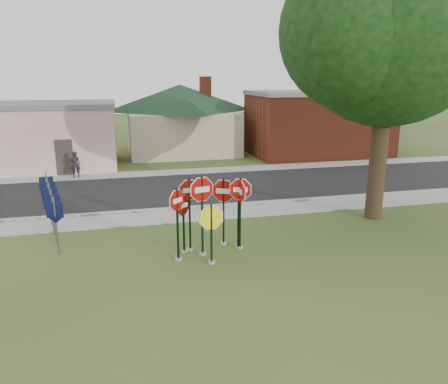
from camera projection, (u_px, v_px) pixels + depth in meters
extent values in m
plane|color=#2E4A1B|center=(220.00, 269.00, 13.54)|extent=(120.00, 120.00, 0.00)
cube|color=#97978F|center=(191.00, 215.00, 18.70)|extent=(60.00, 1.60, 0.06)
cube|color=black|center=(177.00, 190.00, 22.93)|extent=(60.00, 7.00, 0.04)
cube|color=#97978F|center=(167.00, 173.00, 26.96)|extent=(60.00, 1.60, 0.06)
cube|color=#97978F|center=(187.00, 208.00, 19.63)|extent=(60.00, 0.20, 0.14)
cylinder|color=gray|center=(203.00, 254.00, 14.66)|extent=(0.24, 0.24, 0.08)
cube|color=black|center=(202.00, 216.00, 14.32)|extent=(0.07, 0.06, 2.72)
cylinder|color=white|center=(202.00, 189.00, 14.09)|extent=(1.10, 0.33, 1.14)
cylinder|color=maroon|center=(202.00, 189.00, 14.09)|extent=(1.02, 0.31, 1.05)
cube|color=white|center=(202.00, 189.00, 14.09)|extent=(0.51, 0.16, 0.18)
cylinder|color=gray|center=(212.00, 262.00, 13.99)|extent=(0.24, 0.24, 0.08)
cube|color=black|center=(211.00, 234.00, 13.75)|extent=(0.06, 0.05, 1.97)
cylinder|color=white|center=(211.00, 218.00, 13.61)|extent=(1.10, 0.09, 1.11)
cylinder|color=#FFF017|center=(211.00, 218.00, 13.61)|extent=(1.02, 0.09, 1.02)
cylinder|color=gray|center=(179.00, 259.00, 14.22)|extent=(0.24, 0.24, 0.08)
cube|color=black|center=(178.00, 225.00, 13.92)|extent=(0.08, 0.08, 2.43)
cylinder|color=white|center=(177.00, 200.00, 13.71)|extent=(0.71, 0.69, 0.97)
cylinder|color=maroon|center=(177.00, 200.00, 13.71)|extent=(0.66, 0.64, 0.90)
cube|color=white|center=(177.00, 200.00, 13.71)|extent=(0.33, 0.32, 0.16)
cylinder|color=gray|center=(240.00, 247.00, 15.19)|extent=(0.24, 0.24, 0.08)
cube|color=black|center=(240.00, 214.00, 14.88)|extent=(0.07, 0.07, 2.54)
cylinder|color=white|center=(240.00, 190.00, 14.66)|extent=(0.99, 0.35, 1.05)
cylinder|color=maroon|center=(240.00, 190.00, 14.66)|extent=(0.92, 0.33, 0.97)
cube|color=white|center=(240.00, 190.00, 14.66)|extent=(0.46, 0.17, 0.17)
cylinder|color=gray|center=(224.00, 243.00, 15.58)|extent=(0.24, 0.24, 0.08)
cube|color=black|center=(224.00, 212.00, 15.28)|extent=(0.08, 0.07, 2.41)
cylinder|color=white|center=(224.00, 191.00, 15.08)|extent=(1.01, 0.50, 1.12)
cylinder|color=maroon|center=(224.00, 191.00, 15.08)|extent=(0.94, 0.46, 1.04)
cube|color=white|center=(224.00, 191.00, 15.08)|extent=(0.47, 0.23, 0.18)
cylinder|color=gray|center=(190.00, 249.00, 15.03)|extent=(0.24, 0.24, 0.08)
cube|color=black|center=(190.00, 215.00, 14.71)|extent=(0.07, 0.06, 2.55)
cylinder|color=white|center=(189.00, 190.00, 14.48)|extent=(0.98, 0.12, 0.98)
cylinder|color=maroon|center=(189.00, 190.00, 14.48)|extent=(0.91, 0.12, 0.91)
cube|color=white|center=(189.00, 190.00, 14.48)|extent=(0.45, 0.06, 0.16)
cylinder|color=gray|center=(238.00, 246.00, 15.27)|extent=(0.24, 0.24, 0.08)
cube|color=black|center=(238.00, 213.00, 14.96)|extent=(0.06, 0.07, 2.50)
cylinder|color=white|center=(239.00, 191.00, 14.76)|extent=(0.34, 1.09, 1.13)
cylinder|color=maroon|center=(239.00, 191.00, 14.76)|extent=(0.32, 1.01, 1.05)
cube|color=white|center=(239.00, 191.00, 14.76)|extent=(0.16, 0.50, 0.18)
cylinder|color=gray|center=(184.00, 251.00, 14.85)|extent=(0.24, 0.24, 0.08)
cube|color=black|center=(184.00, 224.00, 14.59)|extent=(0.08, 0.08, 2.07)
cylinder|color=white|center=(183.00, 205.00, 14.43)|extent=(0.68, 0.72, 0.97)
cylinder|color=maroon|center=(183.00, 205.00, 14.43)|extent=(0.63, 0.67, 0.90)
cube|color=white|center=(183.00, 205.00, 14.43)|extent=(0.31, 0.33, 0.16)
cube|color=#59595E|center=(56.00, 226.00, 14.49)|extent=(0.05, 0.05, 2.00)
cube|color=black|center=(55.00, 210.00, 14.35)|extent=(0.55, 0.13, 0.55)
cone|color=black|center=(56.00, 220.00, 14.44)|extent=(0.65, 0.65, 0.25)
cube|color=#59595E|center=(54.00, 217.00, 15.38)|extent=(0.05, 0.05, 2.00)
cube|color=black|center=(52.00, 202.00, 15.24)|extent=(0.55, 0.09, 0.55)
cone|color=black|center=(53.00, 212.00, 15.33)|extent=(0.62, 0.62, 0.25)
cube|color=#59595E|center=(52.00, 209.00, 16.28)|extent=(0.05, 0.05, 2.00)
cube|color=black|center=(50.00, 195.00, 16.13)|extent=(0.55, 0.05, 0.55)
cone|color=black|center=(51.00, 204.00, 16.22)|extent=(0.58, 0.58, 0.25)
cube|color=#59595E|center=(50.00, 202.00, 17.17)|extent=(0.05, 0.05, 2.00)
cube|color=black|center=(48.00, 189.00, 17.03)|extent=(0.55, 0.05, 0.55)
cone|color=black|center=(49.00, 197.00, 17.12)|extent=(0.58, 0.58, 0.25)
cube|color=#59595E|center=(48.00, 196.00, 18.06)|extent=(0.05, 0.05, 2.00)
cube|color=black|center=(46.00, 183.00, 17.92)|extent=(0.55, 0.09, 0.55)
cone|color=black|center=(47.00, 191.00, 18.01)|extent=(0.62, 0.62, 0.25)
cube|color=silver|center=(19.00, 138.00, 27.87)|extent=(12.00, 6.00, 4.00)
cube|color=slate|center=(15.00, 105.00, 27.35)|extent=(12.20, 6.20, 0.30)
cube|color=#332D28|center=(65.00, 158.00, 25.99)|extent=(1.00, 0.10, 2.20)
cube|color=beige|center=(181.00, 132.00, 34.25)|extent=(8.00, 8.00, 3.20)
pyramid|color=black|center=(180.00, 84.00, 33.32)|extent=(11.60, 11.60, 2.00)
cube|color=maroon|center=(205.00, 87.00, 33.83)|extent=(0.80, 0.80, 1.60)
cube|color=maroon|center=(318.00, 125.00, 33.08)|extent=(10.00, 6.00, 4.50)
cube|color=slate|center=(320.00, 93.00, 32.47)|extent=(10.20, 6.20, 0.30)
cube|color=white|center=(310.00, 125.00, 29.76)|extent=(2.00, 0.08, 0.90)
cylinder|color=black|center=(379.00, 148.00, 17.78)|extent=(0.70, 0.70, 5.97)
sphere|color=black|center=(390.00, 25.00, 16.57)|extent=(7.67, 7.67, 7.67)
cylinder|color=black|center=(379.00, 117.00, 42.47)|extent=(0.50, 0.50, 4.00)
sphere|color=black|center=(382.00, 78.00, 41.55)|extent=(5.60, 5.60, 5.60)
imported|color=black|center=(75.00, 164.00, 25.43)|extent=(0.60, 0.44, 1.55)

